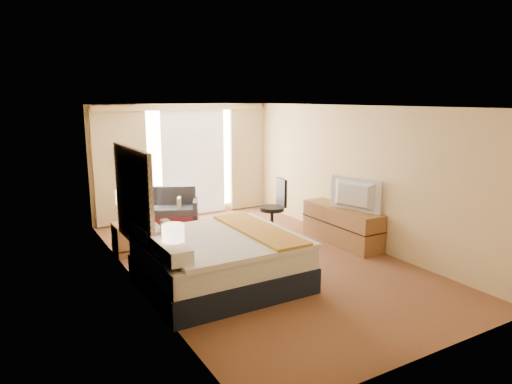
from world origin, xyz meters
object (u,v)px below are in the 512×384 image
media_dresser (341,225)px  lamp_left (173,235)px  floor_lamp (120,174)px  lamp_right (124,198)px  nightstand_left (177,288)px  nightstand_right (127,238)px  loveseat (170,211)px  bed (219,260)px  television (352,195)px  desk_chair (275,210)px

media_dresser → lamp_left: 3.94m
floor_lamp → lamp_right: 1.87m
nightstand_left → lamp_left: (-0.03, -0.01, 0.74)m
nightstand_right → media_dresser: media_dresser is taller
nightstand_left → loveseat: bearing=71.7°
bed → floor_lamp: (-0.43, 3.95, 0.74)m
nightstand_left → television: size_ratio=0.52×
loveseat → lamp_left: bearing=-83.8°
media_dresser → nightstand_right: bearing=158.6°
floor_lamp → television: floor_lamp is taller
nightstand_left → media_dresser: (3.70, 1.05, 0.07)m
nightstand_left → television: television is taller
bed → lamp_left: 1.12m
nightstand_right → floor_lamp: bearing=78.5°
nightstand_left → floor_lamp: bearing=85.0°
lamp_right → television: (3.66, -1.80, -0.02)m
nightstand_right → desk_chair: size_ratio=0.48×
nightstand_right → desk_chair: desk_chair is taller
nightstand_right → media_dresser: (3.70, -1.45, 0.07)m
loveseat → desk_chair: size_ratio=1.22×
media_dresser → floor_lamp: size_ratio=1.12×
loveseat → lamp_left: size_ratio=2.34×
floor_lamp → lamp_left: size_ratio=2.66×
loveseat → floor_lamp: (-0.97, 0.27, 0.88)m
desk_chair → floor_lamp: bearing=149.2°
nightstand_right → floor_lamp: (0.38, 1.85, 0.86)m
nightstand_right → television: bearing=-25.8°
nightstand_left → television: (3.65, 0.73, 0.73)m
media_dresser → desk_chair: 1.37m
television → media_dresser: bearing=-24.4°
lamp_right → nightstand_right: bearing=-69.8°
nightstand_right → lamp_right: size_ratio=0.91×
floor_lamp → desk_chair: floor_lamp is taller
lamp_left → television: size_ratio=0.57×
desk_chair → television: size_ratio=1.10×
media_dresser → lamp_right: bearing=158.3°
lamp_right → media_dresser: bearing=-21.7°
nightstand_left → lamp_right: size_ratio=0.91×
nightstand_right → television: 4.12m
loveseat → desk_chair: 2.49m
nightstand_left → desk_chair: (2.88, 2.14, 0.24)m
floor_lamp → desk_chair: bearing=-41.5°
nightstand_right → lamp_right: lamp_right is taller
loveseat → television: (2.30, -3.35, 0.75)m
floor_lamp → television: (3.27, -3.62, -0.13)m
bed → loveseat: 3.72m
nightstand_left → nightstand_right: bearing=90.0°
floor_lamp → lamp_right: bearing=-102.0°
nightstand_right → bed: 2.25m
media_dresser → television: bearing=-99.0°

